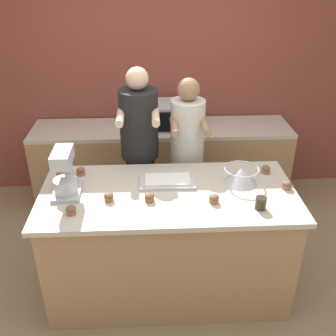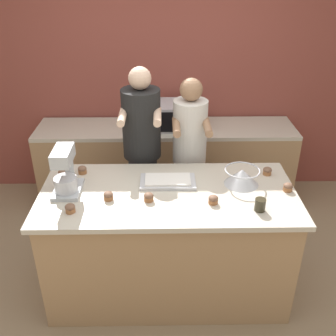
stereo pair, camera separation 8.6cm
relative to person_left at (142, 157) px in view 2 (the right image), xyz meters
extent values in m
plane|color=#937A5B|center=(0.22, -0.68, -0.91)|extent=(16.00, 16.00, 0.00)
cube|color=brown|center=(0.22, 1.10, 0.44)|extent=(10.00, 0.06, 2.70)
cube|color=#A87F56|center=(0.22, -0.68, -0.45)|extent=(1.86, 0.86, 0.92)
cube|color=beige|center=(0.22, -0.68, 0.02)|extent=(1.94, 0.91, 0.04)
cube|color=#A87F56|center=(0.22, 0.75, -0.49)|extent=(2.80, 0.60, 0.85)
cube|color=beige|center=(0.22, 0.75, -0.04)|extent=(2.80, 0.60, 0.04)
cylinder|color=#232328|center=(0.00, 0.00, -0.45)|extent=(0.26, 0.26, 0.93)
cylinder|color=black|center=(0.00, 0.00, 0.32)|extent=(0.34, 0.34, 0.61)
sphere|color=#DBB293|center=(0.00, 0.00, 0.72)|extent=(0.19, 0.19, 0.19)
cylinder|color=#DBB293|center=(-0.14, -0.17, 0.46)|extent=(0.06, 0.34, 0.06)
cylinder|color=#DBB293|center=(0.14, -0.17, 0.46)|extent=(0.06, 0.34, 0.06)
cylinder|color=#232328|center=(0.43, 0.00, -0.48)|extent=(0.24, 0.24, 0.86)
cylinder|color=silver|center=(0.43, 0.00, 0.24)|extent=(0.30, 0.30, 0.58)
sphere|color=#936B4C|center=(0.43, 0.00, 0.63)|extent=(0.20, 0.20, 0.20)
cylinder|color=#936B4C|center=(0.30, -0.17, 0.36)|extent=(0.06, 0.34, 0.06)
cylinder|color=#936B4C|center=(0.56, -0.17, 0.36)|extent=(0.06, 0.34, 0.06)
cube|color=#B2B7BC|center=(-0.53, -0.66, 0.06)|extent=(0.20, 0.30, 0.03)
cylinder|color=#B2B7BC|center=(-0.53, -0.54, 0.19)|extent=(0.07, 0.07, 0.23)
cube|color=#B2B7BC|center=(-0.53, -0.67, 0.35)|extent=(0.13, 0.26, 0.10)
cylinder|color=#BCBCC1|center=(-0.53, -0.69, 0.13)|extent=(0.17, 0.17, 0.11)
cone|color=#BCBCC1|center=(0.79, -0.57, 0.11)|extent=(0.27, 0.27, 0.13)
torus|color=#BCBCC1|center=(0.79, -0.57, 0.17)|extent=(0.27, 0.27, 0.01)
cube|color=#BCBCC1|center=(0.22, -0.55, 0.06)|extent=(0.43, 0.24, 0.02)
cube|color=white|center=(0.22, -0.55, 0.08)|extent=(0.35, 0.19, 0.02)
cube|color=#B7B7BC|center=(0.36, 0.75, 0.11)|extent=(0.48, 0.40, 0.27)
cube|color=black|center=(0.31, 0.55, 0.11)|extent=(0.32, 0.01, 0.22)
cube|color=#2D2D2D|center=(0.53, 0.55, 0.11)|extent=(0.10, 0.01, 0.22)
cylinder|color=#332D1E|center=(0.86, -0.93, 0.09)|extent=(0.08, 0.08, 0.09)
cylinder|color=#9E6038|center=(-0.47, -0.38, 0.06)|extent=(0.07, 0.07, 0.03)
ellipsoid|color=brown|center=(-0.47, -0.38, 0.09)|extent=(0.07, 0.07, 0.04)
cylinder|color=#9E6038|center=(-0.46, -0.93, 0.06)|extent=(0.07, 0.07, 0.03)
ellipsoid|color=brown|center=(-0.46, -0.93, 0.09)|extent=(0.07, 0.07, 0.04)
cylinder|color=#9E6038|center=(-0.21, -0.78, 0.06)|extent=(0.07, 0.07, 0.03)
ellipsoid|color=brown|center=(-0.21, -0.78, 0.09)|extent=(0.07, 0.07, 0.04)
cylinder|color=#9E6038|center=(0.08, -0.80, 0.06)|extent=(0.07, 0.07, 0.03)
ellipsoid|color=brown|center=(0.08, -0.80, 0.09)|extent=(0.07, 0.07, 0.04)
cylinder|color=#9E6038|center=(0.54, -0.84, 0.06)|extent=(0.07, 0.07, 0.03)
ellipsoid|color=brown|center=(0.54, -0.84, 0.09)|extent=(0.07, 0.07, 0.04)
cylinder|color=#9E6038|center=(-0.62, -0.43, 0.06)|extent=(0.07, 0.07, 0.03)
ellipsoid|color=brown|center=(-0.62, -0.43, 0.09)|extent=(0.07, 0.07, 0.04)
cylinder|color=#9E6038|center=(1.13, -0.68, 0.06)|extent=(0.07, 0.07, 0.03)
ellipsoid|color=brown|center=(1.13, -0.68, 0.09)|extent=(0.07, 0.07, 0.04)
cylinder|color=#9E6038|center=(1.03, -0.42, 0.06)|extent=(0.07, 0.07, 0.03)
ellipsoid|color=brown|center=(1.03, -0.42, 0.09)|extent=(0.07, 0.07, 0.04)
camera|label=1|loc=(0.09, -3.19, 1.62)|focal=42.00mm
camera|label=2|loc=(0.18, -3.20, 1.62)|focal=42.00mm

